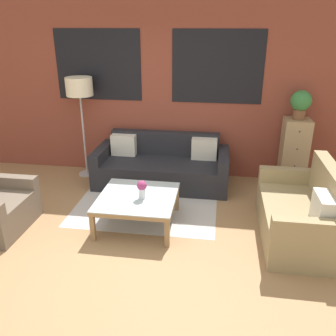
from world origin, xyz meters
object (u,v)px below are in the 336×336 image
floor_lamp (80,90)px  settee_vintage (301,215)px  drawer_cabinet (294,153)px  flower_vase (142,188)px  potted_plant (301,103)px  coffee_table (138,200)px  couch_dark (162,167)px

floor_lamp → settee_vintage: bearing=-24.6°
drawer_cabinet → flower_vase: bearing=-142.7°
potted_plant → drawer_cabinet: bearing=-90.0°
settee_vintage → drawer_cabinet: drawer_cabinet is taller
settee_vintage → coffee_table: (-2.00, 0.01, 0.04)m
flower_vase → potted_plant: bearing=37.3°
potted_plant → couch_dark: bearing=-173.9°
floor_lamp → couch_dark: bearing=-7.2°
settee_vintage → potted_plant: 1.85m
floor_lamp → drawer_cabinet: size_ratio=1.51×
coffee_table → floor_lamp: floor_lamp is taller
coffee_table → flower_vase: size_ratio=4.09×
couch_dark → floor_lamp: 1.78m
drawer_cabinet → flower_vase: size_ratio=4.60×
settee_vintage → potted_plant: size_ratio=3.48×
settee_vintage → potted_plant: (0.14, 1.54, 1.03)m
potted_plant → settee_vintage: bearing=-95.2°
coffee_table → drawer_cabinet: drawer_cabinet is taller
settee_vintage → drawer_cabinet: size_ratio=1.38×
coffee_table → potted_plant: potted_plant is taller
drawer_cabinet → potted_plant: size_ratio=2.53×
settee_vintage → flower_vase: bearing=-178.9°
settee_vintage → potted_plant: potted_plant is taller
floor_lamp → drawer_cabinet: (3.39, 0.05, -0.90)m
potted_plant → coffee_table: bearing=-144.6°
couch_dark → coffee_table: size_ratio=2.16×
drawer_cabinet → floor_lamp: bearing=-179.1°
couch_dark → floor_lamp: floor_lamp is taller
coffee_table → potted_plant: 2.81m
couch_dark → floor_lamp: bearing=172.8°
settee_vintage → couch_dark: bearing=145.3°
potted_plant → flower_vase: potted_plant is taller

